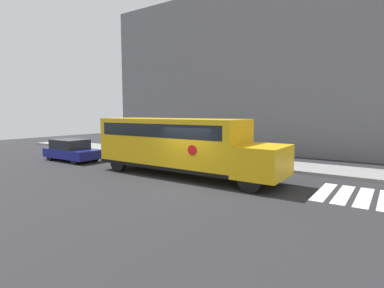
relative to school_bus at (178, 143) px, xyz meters
The scene contains 6 objects.
ground_plane 2.50m from the school_bus, 41.70° to the right, with size 60.00×60.00×0.00m, color #28282B.
sidewalk_strip 5.65m from the school_bus, 74.95° to the left, with size 44.00×3.00×0.15m.
building_backdrop 12.79m from the school_bus, 83.15° to the left, with size 32.00×4.00×13.02m.
crosswalk_stripes 8.73m from the school_bus, ahead, with size 4.00×3.20×0.01m.
school_bus is the anchor object (origin of this frame).
parked_car 8.62m from the school_bus, behind, with size 4.05×1.77×1.41m.
Camera 1 is at (7.65, -10.72, 3.18)m, focal length 28.00 mm.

